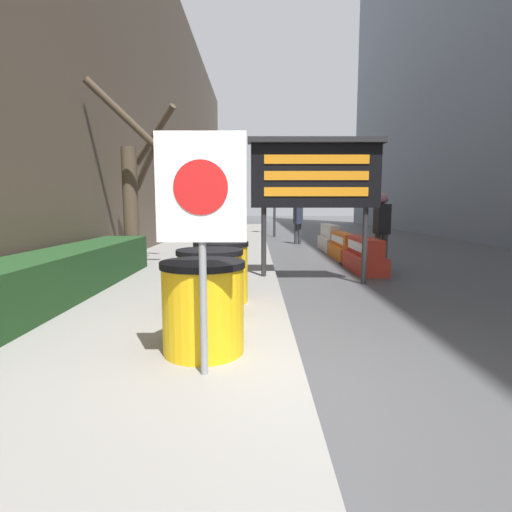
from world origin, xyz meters
The scene contains 17 objects.
ground_plane centered at (0.00, 0.00, 0.00)m, with size 120.00×120.00×0.00m, color #474749.
sidewalk_left centered at (-1.98, 0.00, 0.08)m, with size 3.96×56.00×0.16m.
building_left_facade centered at (-4.16, 9.80, 5.56)m, with size 0.40×50.40×11.12m.
hedge_strip centered at (-3.36, 2.85, 0.51)m, with size 0.90×6.16×0.70m.
bare_tree centered at (-3.24, 6.26, 1.97)m, with size 1.65×2.37×3.96m.
barrel_drum_foreground centered at (-0.90, 0.51, 0.59)m, with size 0.79×0.79×0.87m.
barrel_drum_middle centered at (-0.96, 1.52, 0.59)m, with size 0.79×0.79×0.87m.
barrel_drum_back centered at (-0.91, 2.53, 0.59)m, with size 0.79×0.79×0.87m.
warning_sign centered at (-0.83, -0.02, 1.54)m, with size 0.70×0.08×1.94m.
message_board centered at (0.73, 4.63, 2.12)m, with size 2.59×0.36×2.81m.
jersey_barrier_red_striped centered at (2.15, 6.20, 0.35)m, with size 0.63×1.92×0.80m.
jersey_barrier_orange_near centered at (2.15, 8.55, 0.33)m, with size 0.54×2.03×0.76m.
jersey_barrier_white centered at (2.15, 10.70, 0.40)m, with size 0.52×1.97×0.91m.
traffic_cone_near centered at (1.97, 7.24, 0.28)m, with size 0.32×0.32×0.57m.
traffic_light_near_curb centered at (0.52, 16.84, 2.95)m, with size 0.28×0.45×4.08m.
pedestrian_worker centered at (1.30, 13.10, 1.00)m, with size 0.36×0.49×1.70m.
pedestrian_passerby centered at (2.55, 6.25, 1.08)m, with size 0.31×0.49×1.83m.
Camera 1 is at (-0.41, -3.14, 1.53)m, focal length 28.00 mm.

